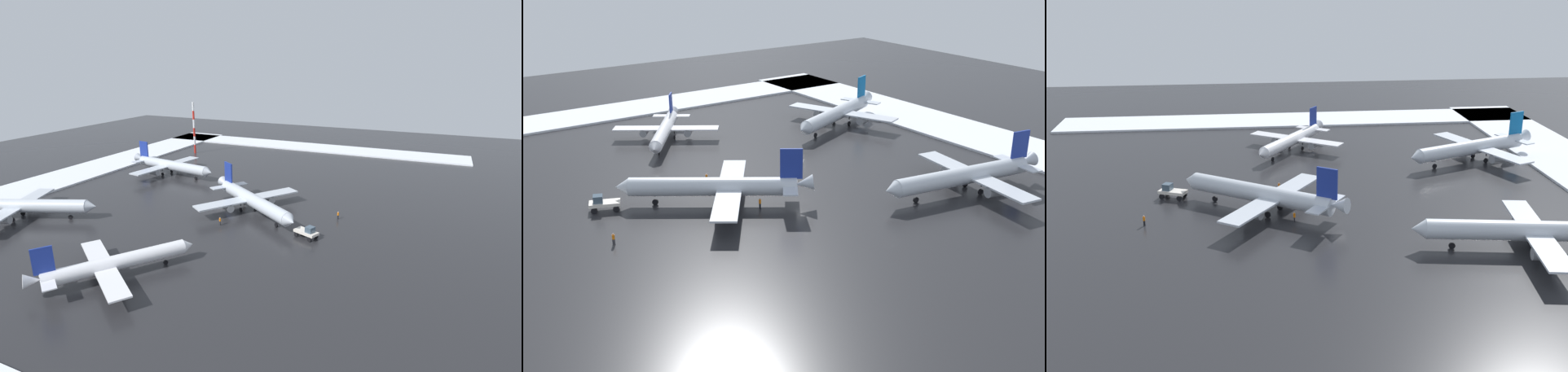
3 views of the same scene
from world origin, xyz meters
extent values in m
plane|color=#232326|center=(0.00, 0.00, 0.00)|extent=(240.00, 240.00, 0.00)
cube|color=white|center=(67.00, 0.00, 0.23)|extent=(14.00, 116.00, 0.47)
cylinder|color=silver|center=(6.04, 11.57, 2.99)|extent=(16.94, 22.76, 2.91)
cone|color=silver|center=(13.90, 22.97, 2.99)|extent=(3.44, 3.25, 2.76)
cone|color=silver|center=(-1.91, 0.03, 3.50)|extent=(3.76, 3.91, 2.83)
cube|color=silver|center=(-1.18, 13.43, 2.73)|extent=(11.28, 9.40, 0.31)
cylinder|color=gray|center=(0.47, 12.82, 1.88)|extent=(3.06, 3.36, 1.71)
cube|color=silver|center=(10.36, 5.48, 2.73)|extent=(11.28, 9.40, 0.31)
cylinder|color=gray|center=(9.19, 6.80, 1.88)|extent=(3.06, 3.36, 1.71)
cube|color=navy|center=(-0.75, 1.72, 6.66)|extent=(2.19, 2.99, 4.79)
cube|color=silver|center=(-2.76, 3.31, 3.33)|extent=(4.64, 4.16, 0.21)
cube|color=silver|center=(1.46, 0.40, 3.33)|extent=(4.64, 4.16, 0.21)
cylinder|color=black|center=(11.13, 18.96, 1.71)|extent=(0.21, 0.21, 0.60)
cylinder|color=black|center=(11.13, 18.96, 0.47)|extent=(0.78, 0.94, 0.94)
cylinder|color=black|center=(3.04, 10.52, 1.71)|extent=(0.21, 0.21, 0.60)
cylinder|color=black|center=(3.04, 10.52, 0.47)|extent=(0.78, 0.94, 0.94)
cylinder|color=black|center=(6.13, 8.39, 1.71)|extent=(0.21, 0.21, 0.60)
cylinder|color=black|center=(6.13, 8.39, 0.47)|extent=(0.78, 0.94, 0.94)
cylinder|color=silver|center=(-12.66, -23.27, 2.94)|extent=(6.71, 25.32, 2.85)
cone|color=silver|center=(-10.55, -9.83, 2.94)|extent=(2.99, 2.41, 2.71)
cube|color=silver|center=(-19.85, -24.69, 2.69)|extent=(11.35, 5.34, 0.30)
cylinder|color=gray|center=(-18.12, -24.53, 1.85)|extent=(2.10, 3.08, 1.68)
cube|color=silver|center=(-6.25, -26.82, 2.69)|extent=(11.35, 5.34, 0.30)
cylinder|color=gray|center=(-7.84, -26.14, 1.85)|extent=(2.10, 3.08, 1.68)
cylinder|color=black|center=(-11.29, -14.56, 1.68)|extent=(0.20, 0.20, 0.59)
cylinder|color=black|center=(-11.29, -14.56, 0.46)|extent=(0.43, 0.96, 0.92)
cylinder|color=black|center=(-14.87, -25.47, 1.68)|extent=(0.20, 0.20, 0.59)
cylinder|color=black|center=(-14.87, -25.47, 0.46)|extent=(0.43, 0.96, 0.92)
cylinder|color=black|center=(-11.22, -26.04, 1.68)|extent=(0.20, 0.20, 0.59)
cylinder|color=black|center=(-11.22, -26.04, 0.46)|extent=(0.43, 0.96, 0.92)
cylinder|color=silver|center=(28.31, -30.96, 2.95)|extent=(12.36, 24.47, 2.87)
cone|color=silver|center=(23.06, -18.34, 2.95)|extent=(3.29, 2.92, 2.73)
cone|color=silver|center=(33.62, -43.74, 3.46)|extent=(3.41, 3.72, 2.79)
cube|color=silver|center=(22.89, -35.96, 2.70)|extent=(11.55, 7.64, 0.30)
cylinder|color=gray|center=(24.29, -34.92, 1.86)|extent=(2.66, 3.30, 1.69)
cube|color=silver|center=(35.67, -30.65, 2.70)|extent=(11.55, 7.64, 0.30)
cylinder|color=gray|center=(33.95, -30.91, 1.86)|extent=(2.66, 3.30, 1.69)
cube|color=#0C5999|center=(32.84, -41.87, 6.58)|extent=(1.58, 3.23, 4.72)
cube|color=silver|center=(30.44, -42.69, 3.29)|extent=(4.58, 3.58, 0.20)
cube|color=silver|center=(35.11, -40.75, 3.29)|extent=(4.58, 3.58, 0.20)
cylinder|color=black|center=(24.91, -22.78, 1.69)|extent=(0.20, 0.20, 0.59)
cylinder|color=black|center=(24.91, -22.78, 0.46)|extent=(0.63, 0.97, 0.93)
cylinder|color=black|center=(27.56, -34.01, 1.69)|extent=(0.20, 0.20, 0.59)
cylinder|color=black|center=(27.56, -34.01, 0.46)|extent=(0.63, 0.97, 0.93)
cylinder|color=black|center=(30.99, -32.59, 1.69)|extent=(0.20, 0.20, 0.59)
cylinder|color=black|center=(30.99, -32.59, 0.46)|extent=(0.63, 0.97, 0.93)
cylinder|color=white|center=(39.44, 3.86, 2.50)|extent=(19.12, 14.04, 2.43)
cone|color=white|center=(29.86, 10.35, 2.50)|extent=(2.72, 2.87, 2.31)
cone|color=white|center=(49.15, -2.72, 2.93)|extent=(3.27, 3.14, 2.36)
cube|color=white|center=(37.93, -2.20, 2.29)|extent=(7.82, 9.46, 0.26)
cylinder|color=gray|center=(38.44, -0.81, 1.57)|extent=(2.81, 2.55, 1.43)
cube|color=white|center=(44.51, 7.51, 2.29)|extent=(7.82, 9.46, 0.26)
cylinder|color=gray|center=(43.41, 6.53, 1.57)|extent=(2.81, 2.55, 1.43)
cube|color=navy|center=(47.73, -1.75, 5.58)|extent=(2.51, 1.82, 4.00)
cube|color=white|center=(46.41, -3.45, 2.79)|extent=(3.46, 3.88, 0.17)
cube|color=white|center=(48.81, 0.10, 2.79)|extent=(3.46, 3.88, 0.17)
cylinder|color=black|center=(33.23, 8.07, 1.43)|extent=(0.17, 0.17, 0.50)
cylinder|color=black|center=(33.23, 8.07, 0.39)|extent=(0.79, 0.65, 0.79)
cylinder|color=black|center=(40.34, 1.35, 1.43)|extent=(0.17, 0.17, 0.50)
cylinder|color=black|center=(40.34, 1.35, 0.39)|extent=(0.79, 0.65, 0.79)
cylinder|color=black|center=(42.10, 3.96, 1.43)|extent=(0.17, 0.17, 0.50)
cylinder|color=black|center=(42.10, 3.96, 0.39)|extent=(0.79, 0.65, 0.79)
cube|color=silver|center=(13.53, 26.04, 1.15)|extent=(3.75, 5.09, 0.50)
cube|color=#3F5160|center=(13.87, 26.89, 1.95)|extent=(1.91, 1.86, 1.10)
cylinder|color=black|center=(13.21, 27.90, 0.45)|extent=(0.63, 0.95, 0.90)
cylinder|color=black|center=(15.05, 27.17, 0.45)|extent=(0.63, 0.95, 0.90)
cylinder|color=black|center=(12.01, 24.91, 0.45)|extent=(0.63, 0.95, 0.90)
cylinder|color=black|center=(13.85, 24.18, 0.45)|extent=(0.63, 0.95, 0.90)
cylinder|color=black|center=(14.69, 7.94, 0.42)|extent=(0.16, 0.16, 0.85)
cylinder|color=black|center=(14.86, 8.04, 0.42)|extent=(0.16, 0.16, 0.85)
cylinder|color=orange|center=(14.78, 7.99, 1.16)|extent=(0.36, 0.36, 0.62)
sphere|color=tan|center=(14.78, 7.99, 1.59)|extent=(0.24, 0.24, 0.24)
cylinder|color=black|center=(0.56, 6.53, 0.42)|extent=(0.16, 0.16, 0.85)
cylinder|color=black|center=(0.76, 6.55, 0.42)|extent=(0.16, 0.16, 0.85)
cylinder|color=orange|center=(0.66, 6.54, 1.16)|extent=(0.36, 0.36, 0.62)
sphere|color=tan|center=(0.66, 6.54, 1.59)|extent=(0.24, 0.24, 0.24)
cylinder|color=black|center=(1.61, 29.26, 0.42)|extent=(0.16, 0.16, 0.85)
cylinder|color=black|center=(1.73, 29.42, 0.42)|extent=(0.16, 0.16, 0.85)
cylinder|color=orange|center=(1.67, 29.34, 1.16)|extent=(0.36, 0.36, 0.62)
sphere|color=tan|center=(1.67, 29.34, 1.59)|extent=(0.24, 0.24, 0.24)
camera|label=1|loc=(82.16, 47.07, 32.48)|focal=28.00mm
camera|label=2|loc=(-76.05, 55.89, 39.48)|focal=45.00mm
camera|label=3|loc=(-92.09, 14.38, 38.52)|focal=45.00mm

